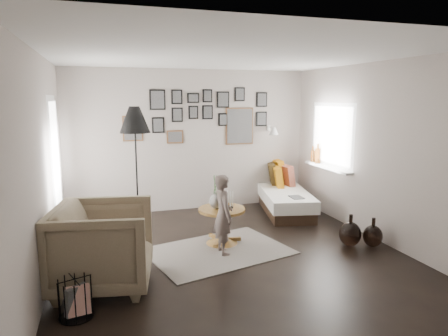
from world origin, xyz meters
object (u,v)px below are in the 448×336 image
object	(u,v)px
vase	(216,198)
floor_lamp	(135,125)
armchair	(104,246)
magazine_basket	(76,298)
child	(223,215)
pedestal_table	(222,227)
demijohn_small	(373,236)
demijohn_large	(350,234)
daybed	(283,196)

from	to	relation	value
vase	floor_lamp	size ratio (longest dim) A/B	0.25
armchair	magazine_basket	bearing A→B (deg)	165.02
magazine_basket	child	bearing A→B (deg)	31.17
pedestal_table	armchair	distance (m)	1.87
demijohn_small	vase	bearing A→B (deg)	159.65
pedestal_table	child	world-z (taller)	child
magazine_basket	vase	bearing A→B (deg)	38.86
demijohn_large	magazine_basket	bearing A→B (deg)	-167.18
daybed	magazine_basket	size ratio (longest dim) A/B	4.80
vase	demijohn_small	size ratio (longest dim) A/B	1.14
vase	magazine_basket	xyz separation A→B (m)	(-1.83, -1.48, -0.48)
demijohn_small	child	bearing A→B (deg)	169.23
vase	child	bearing A→B (deg)	-91.58
demijohn_large	demijohn_small	bearing A→B (deg)	-22.44
vase	armchair	bearing A→B (deg)	-150.06
pedestal_table	armchair	world-z (taller)	armchair
demijohn_small	floor_lamp	bearing A→B (deg)	152.59
vase	pedestal_table	bearing A→B (deg)	-14.04
pedestal_table	vase	xyz separation A→B (m)	(-0.08, 0.02, 0.43)
demijohn_large	demijohn_small	world-z (taller)	demijohn_large
armchair	demijohn_small	bearing A→B (deg)	-77.40
magazine_basket	demijohn_small	size ratio (longest dim) A/B	0.94
armchair	floor_lamp	size ratio (longest dim) A/B	0.53
vase	magazine_basket	size ratio (longest dim) A/B	1.21
daybed	demijohn_large	world-z (taller)	daybed
daybed	floor_lamp	distance (m)	3.08
daybed	magazine_basket	distance (m)	4.47
armchair	child	bearing A→B (deg)	-60.69
child	pedestal_table	bearing A→B (deg)	-16.08
magazine_basket	demijohn_small	xyz separation A→B (m)	(3.92, 0.70, -0.03)
pedestal_table	demijohn_small	world-z (taller)	pedestal_table
armchair	child	xyz separation A→B (m)	(1.54, 0.52, 0.07)
daybed	magazine_basket	bearing A→B (deg)	-129.00
armchair	demijohn_large	xyz separation A→B (m)	(3.35, 0.24, -0.30)
vase	armchair	xyz separation A→B (m)	(-1.55, -0.90, -0.20)
demijohn_large	child	world-z (taller)	child
magazine_basket	demijohn_large	xyz separation A→B (m)	(3.63, 0.82, -0.01)
daybed	demijohn_small	distance (m)	2.11
pedestal_table	magazine_basket	world-z (taller)	pedestal_table
vase	demijohn_small	xyz separation A→B (m)	(2.08, -0.77, -0.52)
floor_lamp	magazine_basket	bearing A→B (deg)	-109.37
demijohn_large	child	size ratio (longest dim) A/B	0.43
floor_lamp	demijohn_small	size ratio (longest dim) A/B	4.64
child	demijohn_small	bearing A→B (deg)	-102.55
daybed	armchair	bearing A→B (deg)	-133.17
floor_lamp	demijohn_small	bearing A→B (deg)	-27.41
pedestal_table	demijohn_large	xyz separation A→B (m)	(1.71, -0.63, -0.07)
demijohn_small	daybed	bearing A→B (deg)	101.24
daybed	floor_lamp	size ratio (longest dim) A/B	0.98
vase	magazine_basket	bearing A→B (deg)	-141.14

